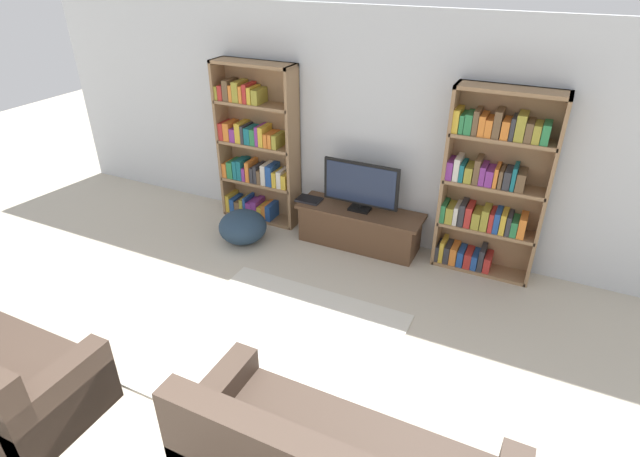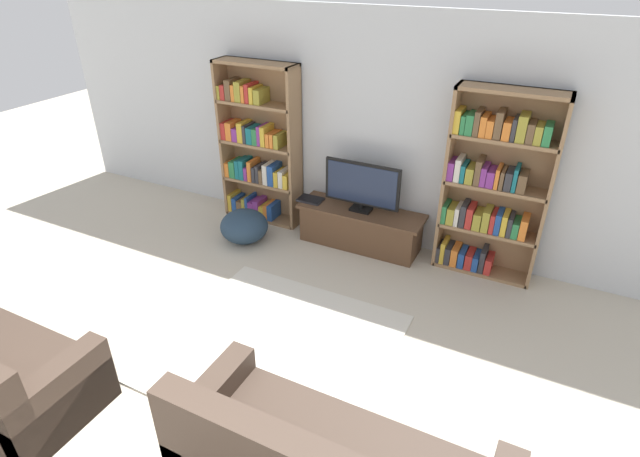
{
  "view_description": "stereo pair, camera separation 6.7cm",
  "coord_description": "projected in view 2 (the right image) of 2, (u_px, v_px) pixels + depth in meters",
  "views": [
    {
      "loc": [
        1.85,
        -0.85,
        3.08
      ],
      "look_at": [
        0.02,
        2.96,
        0.7
      ],
      "focal_mm": 28.0,
      "sensor_mm": 36.0,
      "label": 1
    },
    {
      "loc": [
        1.91,
        -0.82,
        3.08
      ],
      "look_at": [
        0.02,
        2.96,
        0.7
      ],
      "focal_mm": 28.0,
      "sensor_mm": 36.0,
      "label": 2
    }
  ],
  "objects": [
    {
      "name": "wall_back",
      "position": [
        370.0,
        132.0,
        5.56
      ],
      "size": [
        8.8,
        0.06,
        2.6
      ],
      "color": "silver",
      "rests_on": "ground_plane"
    },
    {
      "name": "bookshelf_left",
      "position": [
        258.0,
        149.0,
        6.14
      ],
      "size": [
        1.02,
        0.3,
        1.98
      ],
      "color": "#93704C",
      "rests_on": "ground_plane"
    },
    {
      "name": "bookshelf_right",
      "position": [
        492.0,
        188.0,
        5.03
      ],
      "size": [
        1.02,
        0.3,
        1.98
      ],
      "color": "#93704C",
      "rests_on": "ground_plane"
    },
    {
      "name": "tv_stand",
      "position": [
        360.0,
        227.0,
        5.83
      ],
      "size": [
        1.47,
        0.46,
        0.46
      ],
      "color": "brown",
      "rests_on": "ground_plane"
    },
    {
      "name": "television",
      "position": [
        362.0,
        186.0,
        5.56
      ],
      "size": [
        0.88,
        0.16,
        0.58
      ],
      "color": "black",
      "rests_on": "tv_stand"
    },
    {
      "name": "laptop",
      "position": [
        311.0,
        199.0,
        5.93
      ],
      "size": [
        0.29,
        0.2,
        0.03
      ],
      "color": "#28282D",
      "rests_on": "tv_stand"
    },
    {
      "name": "area_rug",
      "position": [
        276.0,
        346.0,
        4.41
      ],
      "size": [
        1.94,
        1.87,
        0.02
      ],
      "color": "beige",
      "rests_on": "ground_plane"
    },
    {
      "name": "beanbag_ottoman",
      "position": [
        244.0,
        226.0,
        5.94
      ],
      "size": [
        0.57,
        0.57,
        0.39
      ],
      "primitive_type": "ellipsoid",
      "color": "#23384C",
      "rests_on": "ground_plane"
    }
  ]
}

